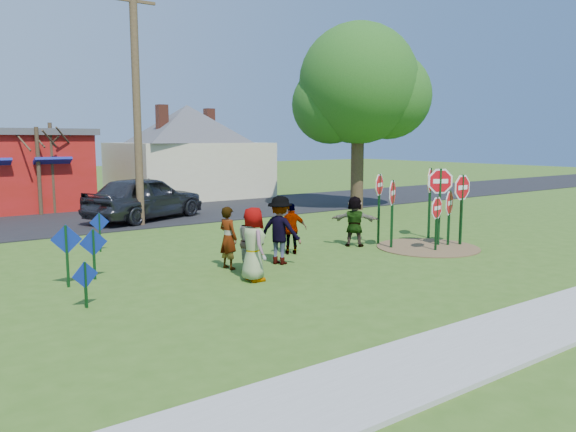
% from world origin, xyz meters
% --- Properties ---
extents(ground, '(120.00, 120.00, 0.00)m').
position_xyz_m(ground, '(0.00, 0.00, 0.00)').
color(ground, '#385B1A').
rests_on(ground, ground).
extents(sidewalk, '(22.00, 1.80, 0.08)m').
position_xyz_m(sidewalk, '(0.00, -7.20, 0.04)').
color(sidewalk, '#9E9E99').
rests_on(sidewalk, ground).
extents(road, '(120.00, 7.50, 0.04)m').
position_xyz_m(road, '(0.00, 11.50, 0.02)').
color(road, black).
rests_on(road, ground).
extents(dirt_patch, '(3.20, 3.20, 0.03)m').
position_xyz_m(dirt_patch, '(4.50, -1.00, 0.01)').
color(dirt_patch, brown).
rests_on(dirt_patch, ground).
extents(cream_house, '(9.40, 9.40, 6.50)m').
position_xyz_m(cream_house, '(5.50, 18.00, 2.92)').
color(cream_house, beige).
rests_on(cream_house, ground).
extents(stop_sign_a, '(0.91, 0.24, 1.80)m').
position_xyz_m(stop_sign_a, '(4.30, -1.46, 1.21)').
color(stop_sign_a, '#103A17').
rests_on(stop_sign_a, ground).
extents(stop_sign_b, '(0.88, 0.44, 2.44)m').
position_xyz_m(stop_sign_b, '(3.65, 0.35, 1.76)').
color(stop_sign_b, '#103A17').
rests_on(stop_sign_b, ground).
extents(stop_sign_c, '(0.95, 0.59, 2.64)m').
position_xyz_m(stop_sign_c, '(5.06, -0.95, 1.84)').
color(stop_sign_c, '#103A17').
rests_on(stop_sign_c, ground).
extents(stop_sign_d, '(1.04, 0.60, 2.60)m').
position_xyz_m(stop_sign_d, '(5.95, 0.20, 1.83)').
color(stop_sign_d, '#103A17').
rests_on(stop_sign_d, ground).
extents(stop_sign_e, '(1.01, 0.44, 1.94)m').
position_xyz_m(stop_sign_e, '(5.30, -1.14, 1.27)').
color(stop_sign_e, '#103A17').
rests_on(stop_sign_e, ground).
extents(stop_sign_f, '(1.12, 0.09, 2.44)m').
position_xyz_m(stop_sign_f, '(5.69, -1.32, 1.72)').
color(stop_sign_f, '#103A17').
rests_on(stop_sign_f, ground).
extents(stop_sign_g, '(0.95, 0.58, 2.30)m').
position_xyz_m(stop_sign_g, '(3.50, -0.37, 1.57)').
color(stop_sign_g, '#103A17').
rests_on(stop_sign_g, ground).
extents(blue_diamond_a, '(0.56, 0.14, 0.97)m').
position_xyz_m(blue_diamond_a, '(-6.15, -1.13, 0.59)').
color(blue_diamond_a, '#103A17').
rests_on(blue_diamond_a, ground).
extents(blue_diamond_b, '(0.65, 0.30, 1.48)m').
position_xyz_m(blue_diamond_b, '(-6.00, 0.76, 0.92)').
color(blue_diamond_b, '#103A17').
rests_on(blue_diamond_b, ground).
extents(blue_diamond_c, '(0.68, 0.06, 1.26)m').
position_xyz_m(blue_diamond_c, '(-5.28, 1.14, 0.77)').
color(blue_diamond_c, '#103A17').
rests_on(blue_diamond_c, ground).
extents(blue_diamond_d, '(0.57, 0.08, 1.20)m').
position_xyz_m(blue_diamond_d, '(-4.09, 4.46, 0.75)').
color(blue_diamond_d, '#103A17').
rests_on(blue_diamond_d, ground).
extents(person_a, '(0.68, 0.95, 1.80)m').
position_xyz_m(person_a, '(-2.20, -1.26, 0.90)').
color(person_a, '#3C488A').
rests_on(person_a, ground).
extents(person_b, '(0.50, 0.67, 1.66)m').
position_xyz_m(person_b, '(-2.06, 0.19, 0.83)').
color(person_b, teal).
rests_on(person_b, ground).
extents(person_c, '(0.80, 0.93, 1.65)m').
position_xyz_m(person_c, '(-1.77, -0.47, 0.82)').
color(person_c, brown).
rests_on(person_c, ground).
extents(person_d, '(1.19, 1.40, 1.88)m').
position_xyz_m(person_d, '(-0.60, -0.12, 0.94)').
color(person_d, '#333338').
rests_on(person_d, ground).
extents(person_e, '(0.96, 0.76, 1.53)m').
position_xyz_m(person_e, '(0.44, 0.76, 0.76)').
color(person_e, '#432650').
rests_on(person_e, ground).
extents(person_f, '(1.38, 1.42, 1.62)m').
position_xyz_m(person_f, '(2.80, 0.57, 0.81)').
color(person_f, '#1C5425').
rests_on(person_f, ground).
extents(suv, '(5.89, 4.16, 1.86)m').
position_xyz_m(suv, '(-0.40, 10.05, 0.97)').
color(suv, '#2A292E').
rests_on(suv, road).
extents(utility_pole, '(2.39, 0.30, 9.78)m').
position_xyz_m(utility_pole, '(-1.12, 8.75, 5.15)').
color(utility_pole, '#4C3823').
rests_on(utility_pole, ground).
extents(leafy_tree, '(6.25, 5.70, 8.88)m').
position_xyz_m(leafy_tree, '(9.49, 7.50, 5.71)').
color(leafy_tree, '#382819').
rests_on(leafy_tree, ground).
extents(bare_tree_east, '(1.80, 1.80, 4.15)m').
position_xyz_m(bare_tree_east, '(-2.98, 14.57, 2.69)').
color(bare_tree_east, '#382819').
rests_on(bare_tree_east, ground).
extents(bare_tree_extra, '(1.80, 1.80, 3.95)m').
position_xyz_m(bare_tree_extra, '(-3.62, 14.27, 2.56)').
color(bare_tree_extra, '#382819').
rests_on(bare_tree_extra, ground).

